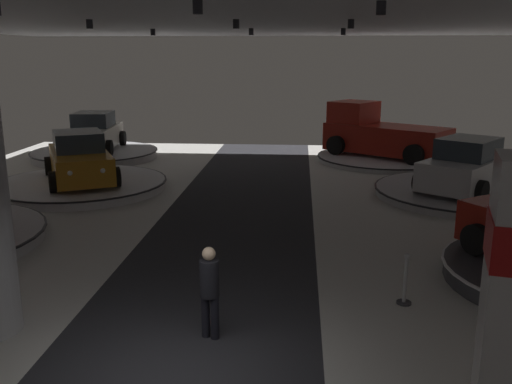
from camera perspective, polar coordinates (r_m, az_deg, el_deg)
display_platform_deep_left at (r=26.38m, az=-16.14°, el=3.76°), size 5.62×5.62×0.37m
display_car_deep_left at (r=26.27m, az=-16.26°, el=5.77°), size 2.59×4.38×1.71m
display_platform_far_left at (r=20.37m, az=-17.39°, el=0.72°), size 5.87×5.87×0.31m
display_car_far_left at (r=20.22m, az=-17.58°, el=3.23°), size 3.58×4.56×1.71m
display_platform_deep_right at (r=25.35m, az=13.09°, el=3.40°), size 5.98×5.98×0.24m
pickup_truck_deep_right at (r=25.34m, az=12.57°, el=5.80°), size 5.52×4.82×2.30m
display_platform_far_right at (r=19.69m, az=20.69°, el=-0.05°), size 5.97×5.97×0.28m
display_car_far_right at (r=19.48m, az=20.88°, el=2.47°), size 3.98×4.43×1.71m
visitor_walking_near at (r=9.25m, az=-4.77°, el=-9.65°), size 0.32×0.32×1.59m
stanchion_a at (r=10.98m, az=14.99°, el=-9.21°), size 0.28×0.28×1.01m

